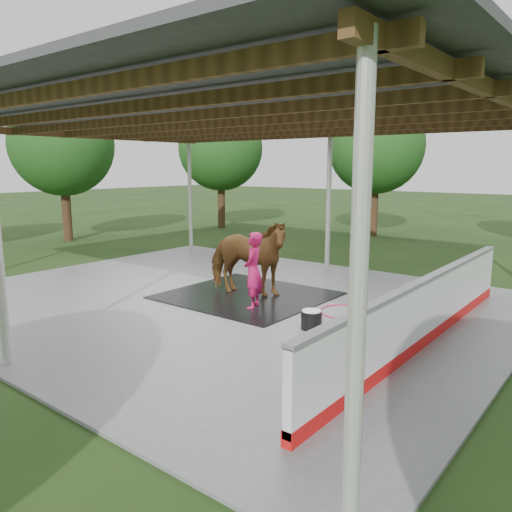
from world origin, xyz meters
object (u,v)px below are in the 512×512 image
Objects in this scene: horse at (247,257)px; handler at (253,271)px; dasher_board at (426,313)px; wash_bucket at (311,319)px.

handler is (0.73, -0.68, -0.10)m from horse.
horse is at bearing 172.07° from dasher_board.
wash_bucket is (1.68, -0.41, -0.62)m from handler.
dasher_board is 3.58m from handler.
horse is (-4.30, 0.60, 0.35)m from dasher_board.
horse reaches higher than wash_bucket.
handler is at bearing 166.30° from wash_bucket.
wash_bucket is (-1.89, -0.49, -0.36)m from dasher_board.
wash_bucket is at bearing 52.36° from handler.
handler reaches higher than dasher_board.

